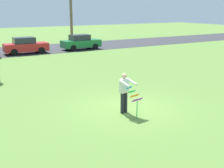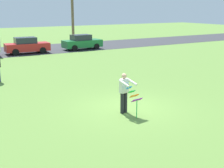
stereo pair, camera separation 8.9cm
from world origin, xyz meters
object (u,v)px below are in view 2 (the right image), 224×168
person_kite_flyer (124,92)px  kite_held (134,97)px  parked_car_red (27,46)px  parked_car_green (82,42)px

person_kite_flyer → kite_held: size_ratio=1.39×
kite_held → parked_car_red: parked_car_red is taller
kite_held → parked_car_green: 20.86m
parked_car_red → parked_car_green: same height
person_kite_flyer → parked_car_red: size_ratio=0.41×
person_kite_flyer → parked_car_green: size_ratio=0.41×
person_kite_flyer → parked_car_green: (6.82, 19.15, -0.18)m
kite_held → parked_car_red: bearing=87.7°
parked_car_red → parked_car_green: bearing=-0.0°
kite_held → parked_car_red: 19.77m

